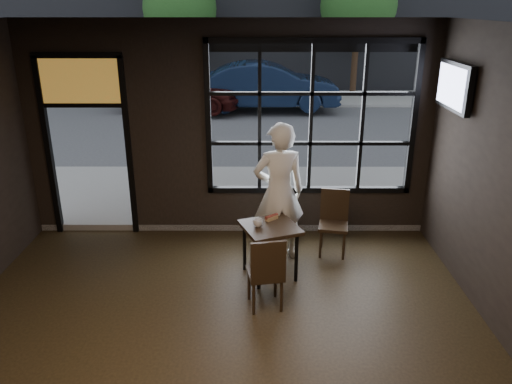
{
  "coord_description": "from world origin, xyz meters",
  "views": [
    {
      "loc": [
        0.41,
        -3.67,
        3.38
      ],
      "look_at": [
        0.4,
        2.2,
        1.15
      ],
      "focal_mm": 35.0,
      "sensor_mm": 36.0,
      "label": 1
    }
  ],
  "objects_px": {
    "chair_near": "(265,271)",
    "man": "(279,192)",
    "cafe_table": "(270,251)",
    "navy_car": "(267,86)"
  },
  "relations": [
    {
      "from": "cafe_table",
      "to": "navy_car",
      "type": "distance_m",
      "value": 10.62
    },
    {
      "from": "man",
      "to": "navy_car",
      "type": "relative_size",
      "value": 0.42
    },
    {
      "from": "cafe_table",
      "to": "chair_near",
      "type": "height_order",
      "value": "chair_near"
    },
    {
      "from": "chair_near",
      "to": "man",
      "type": "xyz_separation_m",
      "value": [
        0.2,
        1.24,
        0.51
      ]
    },
    {
      "from": "cafe_table",
      "to": "man",
      "type": "bearing_deg",
      "value": 55.16
    },
    {
      "from": "cafe_table",
      "to": "navy_car",
      "type": "height_order",
      "value": "navy_car"
    },
    {
      "from": "chair_near",
      "to": "man",
      "type": "distance_m",
      "value": 1.36
    },
    {
      "from": "man",
      "to": "navy_car",
      "type": "distance_m",
      "value": 10.07
    },
    {
      "from": "chair_near",
      "to": "navy_car",
      "type": "height_order",
      "value": "navy_car"
    },
    {
      "from": "chair_near",
      "to": "navy_car",
      "type": "xyz_separation_m",
      "value": [
        0.24,
        11.31,
        0.4
      ]
    }
  ]
}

